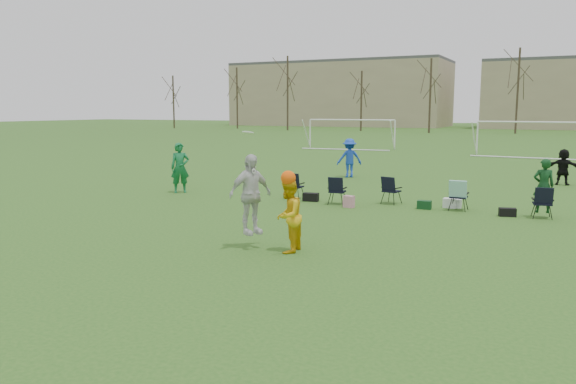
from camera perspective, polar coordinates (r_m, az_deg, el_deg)
The scene contains 10 objects.
ground at distance 12.76m, azimuth -3.44°, elevation -6.55°, with size 260.00×260.00×0.00m, color #28581B.
fielder_green_near at distance 22.62m, azimuth -10.91°, elevation 2.43°, with size 0.72×0.47×1.98m, color #126734.
fielder_blue at distance 27.44m, azimuth 6.25°, elevation 3.45°, with size 1.21×0.70×1.88m, color #1941BD.
fielder_black at distance 27.28m, azimuth 26.17°, elevation 2.30°, with size 1.47×0.47×1.59m, color black.
center_contest at distance 13.09m, azimuth -1.98°, elevation -1.22°, with size 1.81×1.21×2.80m.
sideline_setup at distance 19.25m, azimuth 13.49°, elevation -0.04°, with size 9.02×1.91×1.81m.
goal_left at distance 47.53m, azimuth 6.46°, elevation 6.72°, with size 7.39×0.76×2.46m.
goal_mid at distance 42.77m, azimuth 23.52°, elevation 5.89°, with size 7.40×0.63×2.46m.
tree_line at distance 80.78m, azimuth 22.36°, elevation 9.07°, with size 110.28×3.28×11.40m.
building_row at distance 106.73m, azimuth 26.92°, elevation 8.97°, with size 126.00×16.00×13.00m.
Camera 1 is at (6.12, -10.70, 3.29)m, focal length 35.00 mm.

